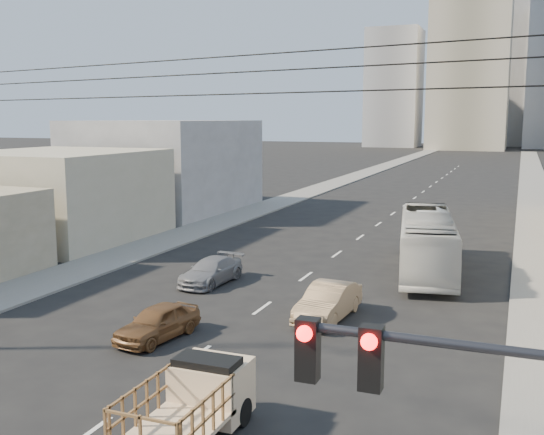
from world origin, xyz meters
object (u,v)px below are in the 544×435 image
Objects in this scene: flatbed_pickup at (192,400)px; sedan_brown at (158,322)px; sedan_grey at (211,271)px; city_bus at (427,242)px; sedan_tan at (328,302)px.

flatbed_pickup is 1.16× the size of sedan_brown.
sedan_brown is 0.88× the size of sedan_grey.
city_bus is at bearing 70.00° from sedan_brown.
flatbed_pickup is 1.01× the size of sedan_tan.
sedan_brown reaches higher than sedan_grey.
sedan_tan is 1.02× the size of sedan_grey.
flatbed_pickup is 1.02× the size of sedan_grey.
sedan_tan is at bearing 88.03° from flatbed_pickup.
sedan_tan reaches higher than sedan_grey.
sedan_grey is (-1.83, 8.00, -0.02)m from sedan_brown.
sedan_tan reaches higher than sedan_brown.
city_bus is at bearing 79.39° from sedan_tan.
sedan_tan is 7.81m from sedan_grey.
sedan_grey is (-9.66, -6.42, -0.98)m from city_bus.
sedan_tan is (-2.60, -9.76, -0.89)m from city_bus.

